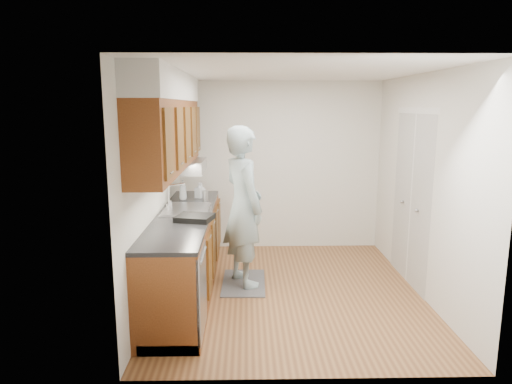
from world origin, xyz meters
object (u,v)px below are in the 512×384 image
soap_bottle_a (183,190)px  dish_rack (195,218)px  soap_bottle_c (201,190)px  person (243,196)px  steel_can (205,196)px  soap_bottle_b (199,190)px

soap_bottle_a → dish_rack: soap_bottle_a is taller
soap_bottle_a → soap_bottle_c: bearing=40.4°
person → soap_bottle_c: (-0.57, 0.73, -0.06)m
soap_bottle_a → dish_rack: size_ratio=0.70×
soap_bottle_c → steel_can: (0.08, -0.29, -0.03)m
steel_can → soap_bottle_c: bearing=106.4°
soap_bottle_a → steel_can: bearing=-19.2°
soap_bottle_a → steel_can: (0.30, -0.10, -0.06)m
steel_can → soap_bottle_a: bearing=160.8°
person → soap_bottle_b: bearing=16.1°
soap_bottle_b → dish_rack: size_ratio=0.55×
soap_bottle_b → steel_can: 0.23m
person → steel_can: person is taller
soap_bottle_c → steel_can: bearing=-73.6°
dish_rack → soap_bottle_b: bearing=107.1°
person → dish_rack: bearing=111.6°
soap_bottle_c → steel_can: 0.30m
person → dish_rack: person is taller
soap_bottle_a → soap_bottle_b: bearing=27.7°
steel_can → dish_rack: size_ratio=0.36×
person → soap_bottle_c: size_ratio=11.41×
person → dish_rack: (-0.51, -0.56, -0.13)m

